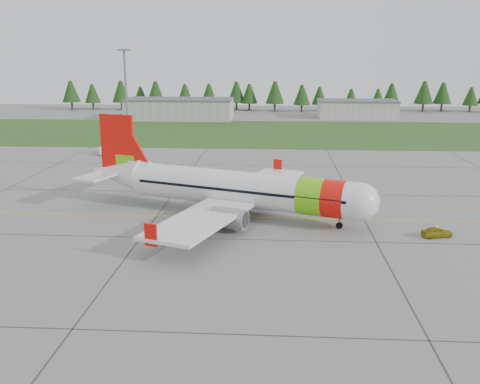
{
  "coord_description": "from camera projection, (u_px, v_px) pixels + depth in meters",
  "views": [
    {
      "loc": [
        -0.82,
        -53.66,
        18.9
      ],
      "look_at": [
        -4.67,
        5.57,
        3.79
      ],
      "focal_mm": 40.0,
      "sensor_mm": 36.0,
      "label": 1
    }
  ],
  "objects": [
    {
      "name": "service_van",
      "position": [
        102.0,
        143.0,
        105.56
      ],
      "size": [
        1.95,
        1.9,
        4.4
      ],
      "primitive_type": "imported",
      "rotation": [
        0.0,
        0.0,
        0.36
      ],
      "color": "silver",
      "rests_on": "ground"
    },
    {
      "name": "follow_me_car",
      "position": [
        438.0,
        222.0,
        57.18
      ],
      "size": [
        1.45,
        1.59,
        3.32
      ],
      "primitive_type": "imported",
      "rotation": [
        0.0,
        0.0,
        1.85
      ],
      "color": "yellow",
      "rests_on": "ground"
    },
    {
      "name": "floodlight_mast",
      "position": [
        126.0,
        100.0,
        112.14
      ],
      "size": [
        0.5,
        0.5,
        20.0
      ],
      "primitive_type": "cylinder",
      "color": "slate",
      "rests_on": "ground"
    },
    {
      "name": "hangar_east",
      "position": [
        357.0,
        110.0,
        168.4
      ],
      "size": [
        24.0,
        12.0,
        5.2
      ],
      "primitive_type": "cube",
      "color": "#A8A8A3",
      "rests_on": "ground"
    },
    {
      "name": "ground",
      "position": [
        281.0,
        240.0,
        56.51
      ],
      "size": [
        320.0,
        320.0,
        0.0
      ],
      "primitive_type": "plane",
      "color": "gray",
      "rests_on": "ground"
    },
    {
      "name": "taxi_guideline",
      "position": [
        280.0,
        218.0,
        64.24
      ],
      "size": [
        120.0,
        0.25,
        0.02
      ],
      "primitive_type": "cube",
      "color": "gold",
      "rests_on": "ground"
    },
    {
      "name": "treeline",
      "position": [
        277.0,
        97.0,
        188.73
      ],
      "size": [
        160.0,
        8.0,
        10.0
      ],
      "primitive_type": null,
      "color": "#1C3F14",
      "rests_on": "ground"
    },
    {
      "name": "grass_strip",
      "position": [
        278.0,
        133.0,
        135.8
      ],
      "size": [
        320.0,
        50.0,
        0.03
      ],
      "primitive_type": "cube",
      "color": "#30561E",
      "rests_on": "ground"
    },
    {
      "name": "aircraft",
      "position": [
        235.0,
        189.0,
        64.63
      ],
      "size": [
        36.81,
        34.98,
        11.6
      ],
      "rotation": [
        0.0,
        0.0,
        -0.35
      ],
      "color": "white",
      "rests_on": "ground"
    },
    {
      "name": "hangar_west",
      "position": [
        180.0,
        110.0,
        164.03
      ],
      "size": [
        32.0,
        14.0,
        6.0
      ],
      "primitive_type": "cube",
      "color": "#A8A8A3",
      "rests_on": "ground"
    }
  ]
}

